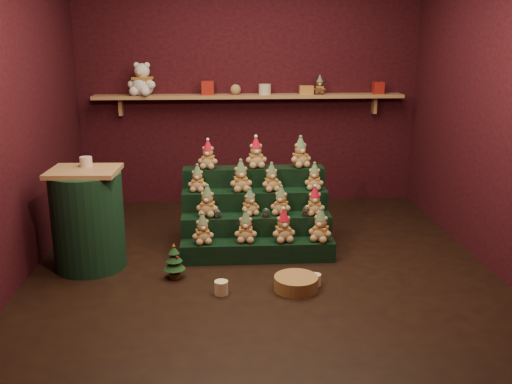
{
  "coord_description": "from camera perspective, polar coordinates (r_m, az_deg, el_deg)",
  "views": [
    {
      "loc": [
        -0.34,
        -4.81,
        1.99
      ],
      "look_at": [
        -0.02,
        0.25,
        0.59
      ],
      "focal_mm": 40.0,
      "sensor_mm": 36.0,
      "label": 1
    }
  ],
  "objects": [
    {
      "name": "gift_tin_red_a",
      "position": [
        6.69,
        -4.85,
        10.33
      ],
      "size": [
        0.14,
        0.14,
        0.16
      ],
      "primitive_type": "cube",
      "color": "#A9221A",
      "rests_on": "back_shelf"
    },
    {
      "name": "front_wall",
      "position": [
        2.85,
        3.33,
        3.43
      ],
      "size": [
        4.0,
        0.1,
        2.8
      ],
      "primitive_type": "cube",
      "color": "black",
      "rests_on": "ground"
    },
    {
      "name": "left_wall",
      "position": [
        5.14,
        -23.19,
        7.62
      ],
      "size": [
        0.1,
        4.0,
        2.8
      ],
      "primitive_type": "cube",
      "color": "black",
      "rests_on": "ground"
    },
    {
      "name": "table_ornament",
      "position": [
        5.15,
        -16.64,
        2.93
      ],
      "size": [
        0.11,
        0.11,
        0.08
      ],
      "primitive_type": "cylinder",
      "color": "beige",
      "rests_on": "side_table"
    },
    {
      "name": "mug_right",
      "position": [
        4.76,
        5.93,
        -8.73
      ],
      "size": [
        0.1,
        0.1,
        0.1
      ],
      "primitive_type": "cylinder",
      "color": "beige",
      "rests_on": "ground"
    },
    {
      "name": "teddy_4",
      "position": [
        5.3,
        -4.88,
        -0.89
      ],
      "size": [
        0.24,
        0.22,
        0.29
      ],
      "primitive_type": null,
      "rotation": [
        0.0,
        0.0,
        -0.2
      ],
      "color": "tan",
      "rests_on": "riser_tier_midfront"
    },
    {
      "name": "teddy_13",
      "position": [
        5.63,
        -0.01,
        3.96
      ],
      "size": [
        0.24,
        0.22,
        0.3
      ],
      "primitive_type": null,
      "rotation": [
        0.0,
        0.0,
        0.16
      ],
      "color": "tan",
      "rests_on": "riser_tier_back"
    },
    {
      "name": "teddy_12",
      "position": [
        5.62,
        -4.81,
        3.75
      ],
      "size": [
        0.23,
        0.21,
        0.27
      ],
      "primitive_type": null,
      "rotation": [
        0.0,
        0.0,
        -0.21
      ],
      "color": "tan",
      "rests_on": "riser_tier_back"
    },
    {
      "name": "teddy_14",
      "position": [
        5.68,
        4.46,
        4.01
      ],
      "size": [
        0.26,
        0.25,
        0.3
      ],
      "primitive_type": null,
      "rotation": [
        0.0,
        0.0,
        0.33
      ],
      "color": "tan",
      "rests_on": "riser_tier_back"
    },
    {
      "name": "gift_tin_cream",
      "position": [
        6.71,
        0.89,
        10.23
      ],
      "size": [
        0.14,
        0.14,
        0.12
      ],
      "primitive_type": "cylinder",
      "color": "beige",
      "rests_on": "back_shelf"
    },
    {
      "name": "teddy_9",
      "position": [
        5.45,
        -1.53,
        1.62
      ],
      "size": [
        0.24,
        0.22,
        0.3
      ],
      "primitive_type": null,
      "rotation": [
        0.0,
        0.0,
        0.14
      ],
      "color": "tan",
      "rests_on": "riser_tier_midback"
    },
    {
      "name": "back_shelf",
      "position": [
        6.73,
        -0.66,
        9.51
      ],
      "size": [
        3.6,
        0.26,
        0.24
      ],
      "color": "#A97D54",
      "rests_on": "ground"
    },
    {
      "name": "snow_globe_b",
      "position": [
        5.27,
        1.01,
        -2.07
      ],
      "size": [
        0.07,
        0.07,
        0.09
      ],
      "color": "black",
      "rests_on": "riser_tier_midfront"
    },
    {
      "name": "teddy_3",
      "position": [
        5.2,
        6.51,
        -3.3
      ],
      "size": [
        0.28,
        0.27,
        0.3
      ],
      "primitive_type": null,
      "rotation": [
        0.0,
        0.0,
        -0.49
      ],
      "color": "tan",
      "rests_on": "riser_tier_front"
    },
    {
      "name": "snow_globe_a",
      "position": [
        5.26,
        -3.82,
        -2.18
      ],
      "size": [
        0.06,
        0.06,
        0.08
      ],
      "color": "black",
      "rests_on": "riser_tier_midfront"
    },
    {
      "name": "teddy_2",
      "position": [
        5.16,
        2.75,
        -3.37
      ],
      "size": [
        0.24,
        0.23,
        0.3
      ],
      "primitive_type": null,
      "rotation": [
        0.0,
        0.0,
        0.19
      ],
      "color": "tan",
      "rests_on": "riser_tier_front"
    },
    {
      "name": "wicker_basket",
      "position": [
        4.67,
        4.02,
        -9.08
      ],
      "size": [
        0.42,
        0.42,
        0.11
      ],
      "primitive_type": "cylinder",
      "rotation": [
        0.0,
        0.0,
        -0.2
      ],
      "color": "olive",
      "rests_on": "ground"
    },
    {
      "name": "teddy_10",
      "position": [
        5.46,
        1.56,
        1.49
      ],
      "size": [
        0.22,
        0.21,
        0.27
      ],
      "primitive_type": null,
      "rotation": [
        0.0,
        0.0,
        0.2
      ],
      "color": "tan",
      "rests_on": "riser_tier_midback"
    },
    {
      "name": "riser_tier_back",
      "position": [
        5.76,
        -0.24,
        -1.01
      ],
      "size": [
        1.4,
        0.22,
        0.72
      ],
      "primitive_type": "cube",
      "color": "black",
      "rests_on": "ground"
    },
    {
      "name": "teddy_5",
      "position": [
        5.31,
        -0.62,
        -1.0
      ],
      "size": [
        0.23,
        0.23,
        0.25
      ],
      "primitive_type": null,
      "rotation": [
        0.0,
        0.0,
        0.46
      ],
      "color": "tan",
      "rests_on": "riser_tier_midfront"
    },
    {
      "name": "ground",
      "position": [
        5.22,
        0.43,
        -6.97
      ],
      "size": [
        4.0,
        4.0,
        0.0
      ],
      "primitive_type": "plane",
      "color": "black",
      "rests_on": "ground"
    },
    {
      "name": "scarf_gift_box",
      "position": [
        6.77,
        5.06,
        10.13
      ],
      "size": [
        0.16,
        0.1,
        0.1
      ],
      "primitive_type": "cube",
      "color": "orange",
      "rests_on": "back_shelf"
    },
    {
      "name": "snow_globe_c",
      "position": [
        5.31,
        5.04,
        -1.94
      ],
      "size": [
        0.07,
        0.07,
        0.1
      ],
      "color": "black",
      "rests_on": "riser_tier_midfront"
    },
    {
      "name": "shelf_plush_ball",
      "position": [
        6.69,
        -2.06,
        10.2
      ],
      "size": [
        0.12,
        0.12,
        0.12
      ],
      "primitive_type": "sphere",
      "color": "tan",
      "rests_on": "back_shelf"
    },
    {
      "name": "right_wall",
      "position": [
        5.4,
        22.93,
        7.97
      ],
      "size": [
        0.1,
        4.0,
        2.8
      ],
      "primitive_type": "cube",
      "color": "black",
      "rests_on": "ground"
    },
    {
      "name": "side_table",
      "position": [
        5.18,
        -16.47,
        -2.63
      ],
      "size": [
        0.62,
        0.62,
        0.89
      ],
      "rotation": [
        0.0,
        0.0,
        -0.04
      ],
      "color": "#A97D54",
      "rests_on": "ground"
    },
    {
      "name": "white_bear",
      "position": [
        6.73,
        -11.32,
        11.44
      ],
      "size": [
        0.41,
        0.39,
        0.47
      ],
      "primitive_type": null,
      "rotation": [
        0.0,
        0.0,
        -0.31
      ],
      "color": "white",
      "rests_on": "back_shelf"
    },
    {
      "name": "riser_tier_midfront",
      "position": [
        5.39,
        0.03,
        -4.17
      ],
      "size": [
        1.4,
        0.22,
        0.36
      ],
      "primitive_type": "cube",
      "color": "black",
      "rests_on": "ground"
    },
    {
      "name": "teddy_0",
      "position": [
        5.13,
        -5.38,
        -3.67
      ],
      "size": [
        0.23,
        0.22,
        0.27
      ],
      "primitive_type": null,
      "rotation": [
        0.0,
        0.0,
        0.23
      ],
      "color": "tan",
      "rests_on": "riser_tier_front"
    },
    {
      "name": "teddy_1",
      "position": [
        5.15,
        -1.04,
        -3.46
      ],
      "size": [
        0.22,
        0.2,
        0.29
      ],
      "primitive_type": null,
      "rotation": [
        0.0,
        0.0,
        -0.08
      ],
      "color": "tan",
      "rests_on": "riser_tier_front"
    },
    {
      "name": "teddy_11",
      "position": [
        5.54,
        5.86,
        1.56
      ],
      "size": [
        0.21,
        0.2,
        0.26
      ],
      "primitive_type": null,
      "rotation": [
        0.0,
        0.0,
        -0.2
      ],
      "color": "tan",
      "rests_on": "riser_tier_midback"
    },
    {
      "name": "teddy_8",
      "position": [
        5.48,
        -5.87,
        1.38
      ],
      "size": [
        0.2,
        0.19,
        0.26
      ],
      "primitive_type": null,
      "rotation": [
        0.0,
        0.0,
        -0.13
      ],
      "color": "tan",
      "rests_on": "riser_tier_midback"
    },
    {
      "name": "mug_left",
      "position": [
        4.59,
        -3.49,
        -9.52
      ],
      "size": [
        0.11,
        0.11,
        0.11
      ],
      "primitive_type": "cylinder",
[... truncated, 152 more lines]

